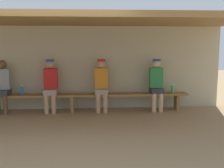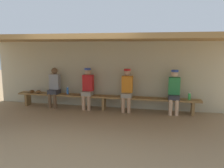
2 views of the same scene
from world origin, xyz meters
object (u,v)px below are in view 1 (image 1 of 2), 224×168
object	(u,v)px
player_in_white	(101,83)
player_rightmost	(156,82)
bench	(72,97)
player_in_red	(51,83)
water_bottle_green	(22,90)
player_leftmost	(3,84)
water_bottle_blue	(173,89)

from	to	relation	value
player_in_white	player_rightmost	distance (m)	1.44
player_in_white	bench	bearing A→B (deg)	-179.73
player_rightmost	bench	bearing A→B (deg)	-179.91
player_in_red	player_rightmost	size ratio (longest dim) A/B	1.00
player_rightmost	water_bottle_green	xyz separation A→B (m)	(-3.45, 0.03, -0.17)
player_in_white	player_in_red	distance (m)	1.30
player_leftmost	water_bottle_green	bearing A→B (deg)	3.88
player_in_white	water_bottle_green	bearing A→B (deg)	179.12
player_rightmost	water_bottle_blue	xyz separation A→B (m)	(0.45, 0.03, -0.18)
player_in_red	water_bottle_blue	size ratio (longest dim) A/B	6.21
water_bottle_blue	player_in_red	bearing A→B (deg)	-179.41
player_rightmost	player_in_white	bearing A→B (deg)	180.00
player_rightmost	water_bottle_blue	bearing A→B (deg)	4.13
bench	player_rightmost	distance (m)	2.22
player_in_white	player_in_red	size ratio (longest dim) A/B	1.00
player_leftmost	player_rightmost	bearing A→B (deg)	0.01
bench	player_in_white	bearing A→B (deg)	0.27
player_leftmost	water_bottle_green	world-z (taller)	player_leftmost
bench	player_in_red	world-z (taller)	player_in_red
water_bottle_blue	bench	bearing A→B (deg)	-179.21
bench	player_rightmost	xyz separation A→B (m)	(2.19, 0.00, 0.36)
player_in_white	water_bottle_green	size ratio (longest dim) A/B	5.48
bench	water_bottle_green	bearing A→B (deg)	178.44
bench	water_bottle_blue	xyz separation A→B (m)	(2.64, 0.04, 0.18)
player_in_white	player_rightmost	world-z (taller)	same
player_in_white	player_leftmost	size ratio (longest dim) A/B	1.01
bench	water_bottle_green	xyz separation A→B (m)	(-1.27, 0.03, 0.19)
player_leftmost	water_bottle_blue	world-z (taller)	player_leftmost
player_leftmost	bench	bearing A→B (deg)	-0.10
player_in_red	bench	bearing A→B (deg)	-0.38
player_in_white	water_bottle_green	distance (m)	2.02
player_in_white	player_leftmost	world-z (taller)	player_in_white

